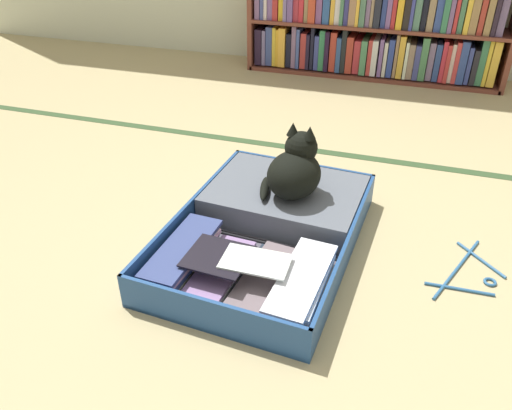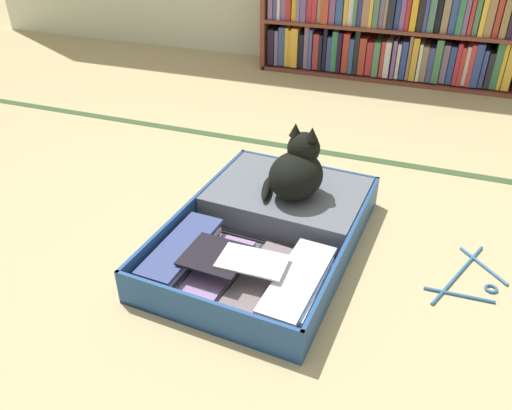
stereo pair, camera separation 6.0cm
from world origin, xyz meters
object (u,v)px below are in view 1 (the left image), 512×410
object	(u,v)px
black_cat	(295,170)
bookshelf	(377,3)
clothes_hanger	(468,273)
open_suitcase	(272,224)

from	to	relation	value
black_cat	bookshelf	bearing A→B (deg)	88.30
bookshelf	clothes_hanger	xyz separation A→B (m)	(0.56, -1.93, -0.45)
bookshelf	black_cat	distance (m)	1.82
bookshelf	open_suitcase	distance (m)	1.97
open_suitcase	bookshelf	bearing A→B (deg)	86.89
bookshelf	open_suitcase	world-z (taller)	bookshelf
bookshelf	open_suitcase	xyz separation A→B (m)	(-0.10, -1.92, -0.40)
bookshelf	clothes_hanger	bearing A→B (deg)	-73.72
open_suitcase	black_cat	world-z (taller)	black_cat
bookshelf	black_cat	bearing A→B (deg)	-91.70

